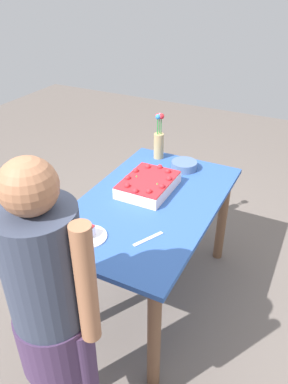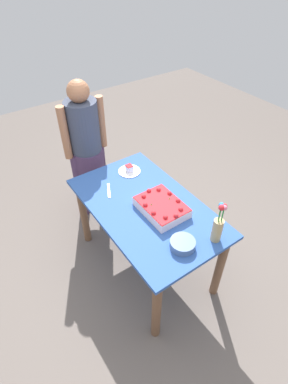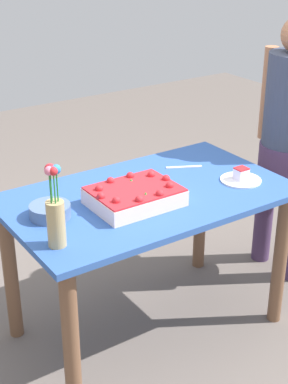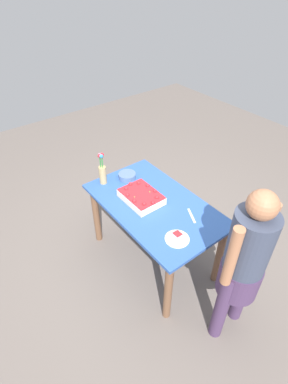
# 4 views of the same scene
# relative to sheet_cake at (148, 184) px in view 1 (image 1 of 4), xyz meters

# --- Properties ---
(ground_plane) EXTENTS (8.00, 8.00, 0.00)m
(ground_plane) POSITION_rel_sheet_cake_xyz_m (-0.12, -0.07, -0.81)
(ground_plane) COLOR #665C55
(dining_table) EXTENTS (1.33, 0.79, 0.77)m
(dining_table) POSITION_rel_sheet_cake_xyz_m (-0.12, -0.07, -0.18)
(dining_table) COLOR #2F56A2
(dining_table) RESTS_ON ground_plane
(sheet_cake) EXTENTS (0.39, 0.29, 0.10)m
(sheet_cake) POSITION_rel_sheet_cake_xyz_m (0.00, 0.00, 0.00)
(sheet_cake) COLOR white
(sheet_cake) RESTS_ON dining_table
(serving_plate_with_slice) EXTENTS (0.20, 0.20, 0.07)m
(serving_plate_with_slice) POSITION_rel_sheet_cake_xyz_m (-0.57, 0.07, -0.02)
(serving_plate_with_slice) COLOR white
(serving_plate_with_slice) RESTS_ON dining_table
(cake_knife) EXTENTS (0.18, 0.10, 0.00)m
(cake_knife) POSITION_rel_sheet_cake_xyz_m (-0.45, -0.22, -0.04)
(cake_knife) COLOR silver
(cake_knife) RESTS_ON dining_table
(flower_vase) EXTENTS (0.07, 0.07, 0.34)m
(flower_vase) POSITION_rel_sheet_cake_xyz_m (0.45, 0.14, 0.09)
(flower_vase) COLOR tan
(flower_vase) RESTS_ON dining_table
(fruit_bowl) EXTENTS (0.18, 0.18, 0.06)m
(fruit_bowl) POSITION_rel_sheet_cake_xyz_m (0.37, -0.10, -0.01)
(fruit_bowl) COLOR slate
(fruit_bowl) RESTS_ON dining_table
(person_standing) EXTENTS (0.31, 0.45, 1.49)m
(person_standing) POSITION_rel_sheet_cake_xyz_m (-1.08, -0.11, 0.05)
(person_standing) COLOR #463053
(person_standing) RESTS_ON ground_plane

